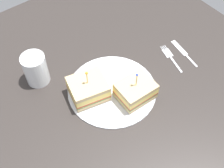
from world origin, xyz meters
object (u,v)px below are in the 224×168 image
drink_glass (36,70)px  knife (183,51)px  plate (112,89)px  sandwich_half_front (135,90)px  sandwich_half_back (88,89)px  fork (170,56)px

drink_glass → knife: drink_glass is taller
drink_glass → knife: 44.62cm
plate → knife: (-1.76, -26.41, -0.26)cm
sandwich_half_front → knife: bearing=-80.0°
drink_glass → knife: (-17.62, -40.78, -4.16)cm
sandwich_half_front → sandwich_half_back: size_ratio=0.86×
sandwich_half_front → knife: sandwich_half_front is taller
plate → fork: bearing=-91.6°
knife → sandwich_half_back: bearing=82.8°
plate → sandwich_half_back: size_ratio=2.17×
plate → fork: size_ratio=2.14×
drink_glass → sandwich_half_front: bearing=-140.6°
plate → drink_glass: 21.76cm
plate → knife: bearing=-93.8°
sandwich_half_front → knife: size_ratio=0.78×
plate → knife: size_ratio=1.95×
sandwich_half_back → drink_glass: 15.81cm
plate → sandwich_half_back: sandwich_half_back is taller
sandwich_half_front → sandwich_half_back: 12.62cm
plate → sandwich_half_front: size_ratio=2.51×
sandwich_half_back → knife: size_ratio=0.90×
plate → sandwich_half_back: 7.30cm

